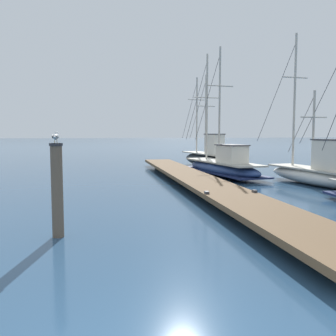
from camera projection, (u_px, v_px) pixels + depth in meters
floating_dock at (196, 179)px, 16.38m from camera, size 2.87×23.07×0.53m
fishing_boat_1 at (208, 157)px, 25.98m from camera, size 2.33×8.25×6.45m
fishing_boat_2 at (319, 171)px, 16.84m from camera, size 2.06×8.53×7.22m
fishing_boat_5 at (223, 166)px, 20.77m from camera, size 2.67×9.09×7.15m
mooring_piling at (57, 189)px, 8.39m from camera, size 0.30×0.30×2.13m
perched_seagull at (56, 136)px, 8.28m from camera, size 0.16×0.38×0.26m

